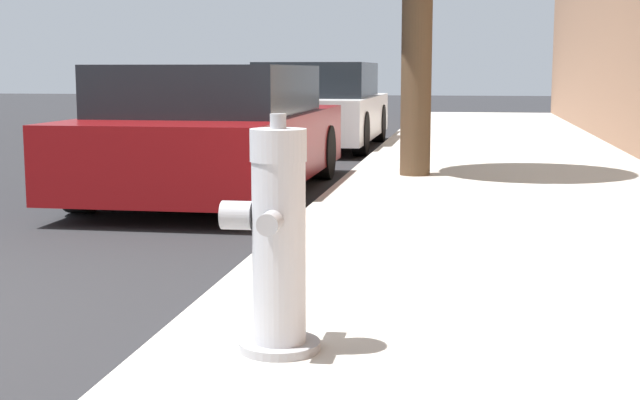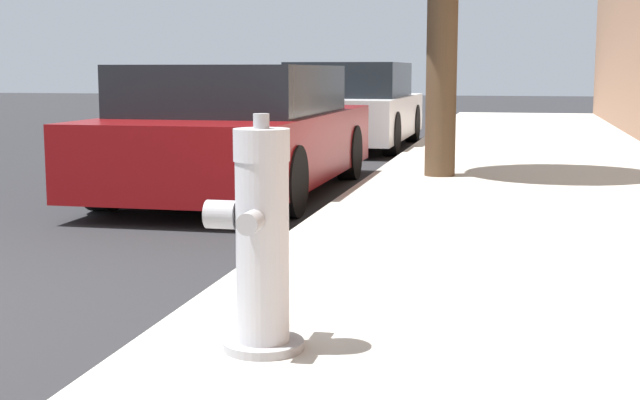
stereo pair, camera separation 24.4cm
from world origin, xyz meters
name	(u,v)px [view 2 (the right image)]	position (x,y,z in m)	size (l,w,h in m)	color
sidewalk_slab	(555,370)	(3.55, 0.00, 0.06)	(3.32, 40.00, 0.13)	#B7B2A8
fire_hydrant	(261,242)	(2.43, -0.18, 0.55)	(0.38, 0.41, 0.92)	#97979C
parked_car_near	(240,132)	(0.73, 4.91, 0.61)	(1.85, 4.31, 1.25)	maroon
parked_car_mid	(352,107)	(0.85, 10.30, 0.64)	(1.79, 4.11, 1.32)	silver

